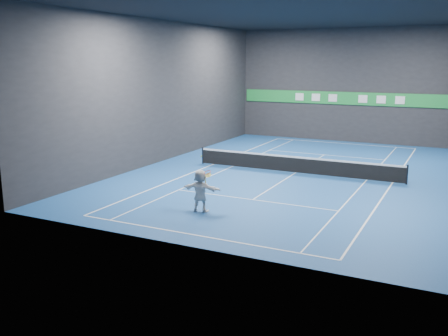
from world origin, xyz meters
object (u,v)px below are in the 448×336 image
at_px(player, 200,191).
at_px(tennis_net, 296,164).
at_px(tennis_ball, 201,156).
at_px(tennis_racket, 207,174).

height_order(player, tennis_net, player).
bearing_deg(tennis_net, tennis_ball, -98.78).
bearing_deg(tennis_ball, tennis_net, 81.22).
bearing_deg(tennis_racket, tennis_net, 83.73).
height_order(tennis_ball, tennis_net, tennis_ball).
height_order(tennis_ball, tennis_racket, tennis_ball).
bearing_deg(tennis_ball, tennis_racket, -23.19).
xyz_separation_m(player, tennis_racket, (0.32, 0.05, 0.78)).
bearing_deg(tennis_net, tennis_racket, -96.27).
relative_size(tennis_ball, tennis_net, 0.01).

